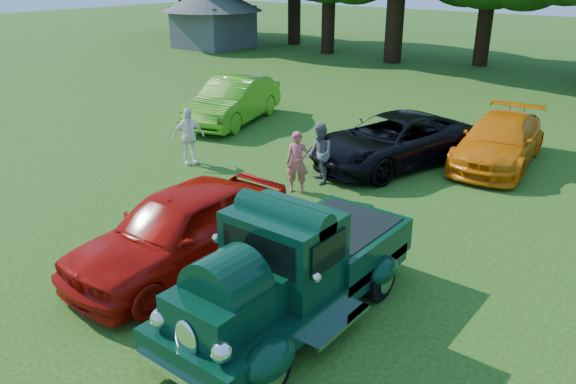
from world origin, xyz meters
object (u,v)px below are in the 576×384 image
Objects in this scene: back_car_black at (393,141)px; spectator_pink at (297,162)px; hero_pickup at (293,271)px; spectator_grey at (320,154)px; gazebo at (213,9)px; spectator_white at (188,137)px; back_car_lime at (233,101)px; red_convertible at (182,229)px; back_car_orange at (499,141)px.

back_car_black is 3.30× the size of spectator_pink.
hero_pickup is 3.11× the size of spectator_grey.
spectator_white is at bearing -46.77° from gazebo.
spectator_grey is 3.74m from spectator_white.
back_car_lime is 6.42m from back_car_black.
red_convertible reaches higher than spectator_grey.
back_car_black is 3.16× the size of spectator_white.
gazebo is at bearing 134.55° from red_convertible.
gazebo reaches higher than spectator_white.
back_car_lime is at bearing 128.74° from red_convertible.
red_convertible is 2.95× the size of spectator_grey.
spectator_pink is 3.54m from spectator_white.
red_convertible is at bearing -43.90° from spectator_grey.
gazebo is (-22.47, 11.70, 1.75)m from back_car_orange.
spectator_grey is 0.98× the size of spectator_white.
red_convertible is at bearing -111.60° from back_car_orange.
spectator_grey is at bearing 51.91° from spectator_pink.
red_convertible is at bearing -115.15° from spectator_pink.
spectator_grey is (-2.96, 4.95, -0.04)m from hero_pickup.
back_car_black is 24.40m from gazebo.
back_car_black reaches higher than back_car_orange.
back_car_lime is at bearing -43.13° from gazebo.
spectator_pink is at bearing -63.52° from spectator_white.
back_car_black is (-2.20, 7.28, -0.11)m from hero_pickup.
spectator_grey reaches higher than back_car_black.
back_car_orange is (0.05, 9.11, -0.14)m from hero_pickup.
gazebo reaches higher than back_car_orange.
spectator_pink is (-3.08, -4.98, 0.09)m from back_car_orange.
back_car_orange is at bearing 25.06° from spectator_pink.
back_car_lime is 0.72× the size of gazebo.
spectator_grey reaches higher than spectator_pink.
back_car_orange is at bearing -27.50° from gazebo.
hero_pickup is 5.13m from spectator_pink.
hero_pickup is 2.45m from red_convertible.
spectator_white reaches higher than red_convertible.
spectator_grey is at bearing -132.16° from back_car_orange.
spectator_pink is (-0.84, -3.14, 0.06)m from back_car_black.
spectator_pink is at bearing -49.72° from back_car_lime.
red_convertible is 0.70× the size of gazebo.
gazebo reaches higher than back_car_lime.
gazebo is (-19.39, 16.68, 1.66)m from spectator_pink.
hero_pickup is at bearing -18.92° from spectator_grey.
gazebo reaches higher than red_convertible.
back_car_lime is at bearing 50.72° from spectator_white.
back_car_orange is at bearing 94.29° from spectator_grey.
hero_pickup is 7.66m from spectator_white.
hero_pickup is at bearing -57.14° from back_car_black.
back_car_orange is 5.14m from spectator_grey.
back_car_lime is (-6.14, 7.86, -0.00)m from red_convertible.
red_convertible is 28.90m from gazebo.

